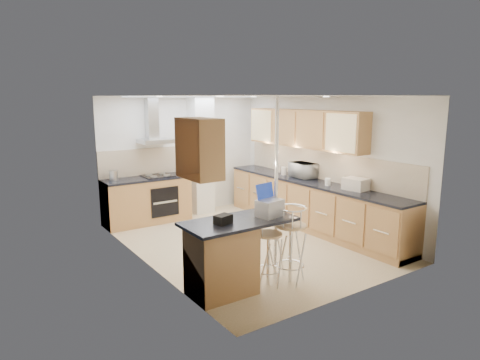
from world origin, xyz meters
TOP-DOWN VIEW (x-y plane):
  - ground at (0.00, 0.00)m, footprint 4.80×4.80m
  - room_shell at (0.32, 0.38)m, footprint 3.64×4.84m
  - right_counter at (1.50, 0.00)m, footprint 0.63×4.40m
  - back_counter at (-0.95, 2.10)m, footprint 1.70×0.63m
  - peninsula at (-1.12, -1.45)m, footprint 1.47×0.72m
  - microwave at (1.61, 0.35)m, footprint 0.39×0.55m
  - laptop at (-0.70, -1.53)m, footprint 0.37×0.30m
  - bag at (-1.39, -1.48)m, footprint 0.24×0.20m
  - bar_stool_near at (-0.74, -1.56)m, footprint 0.45×0.45m
  - bar_stool_end at (-0.43, -1.66)m, footprint 0.61×0.61m
  - jar_a at (1.49, 0.79)m, footprint 0.12×0.12m
  - jar_b at (1.58, 1.09)m, footprint 0.14×0.14m
  - jar_c at (1.66, -0.73)m, footprint 0.17×0.17m
  - jar_d at (1.45, -0.47)m, footprint 0.11×0.11m
  - bread_bin at (1.58, -1.00)m, footprint 0.35×0.42m
  - kettle at (-1.57, 2.16)m, footprint 0.16×0.16m

SIDE VIEW (x-z plane):
  - ground at x=0.00m, z-range 0.00..0.00m
  - back_counter at x=-0.95m, z-range 0.00..0.92m
  - right_counter at x=1.50m, z-range 0.00..0.92m
  - bar_stool_near at x=-0.74m, z-range 0.00..0.95m
  - peninsula at x=-1.12m, z-range 0.01..0.95m
  - bar_stool_end at x=-0.43m, z-range 0.00..1.06m
  - jar_d at x=1.45m, z-range 0.92..1.05m
  - bag at x=-1.39m, z-range 0.94..1.05m
  - jar_a at x=1.49m, z-range 0.92..1.08m
  - jar_b at x=1.58m, z-range 0.92..1.08m
  - jar_c at x=1.66m, z-range 0.92..1.10m
  - kettle at x=-1.57m, z-range 0.92..1.11m
  - bread_bin at x=1.58m, z-range 0.92..1.12m
  - laptop at x=-0.70m, z-range 0.94..1.16m
  - microwave at x=1.61m, z-range 0.92..1.21m
  - room_shell at x=0.32m, z-range 0.29..2.80m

